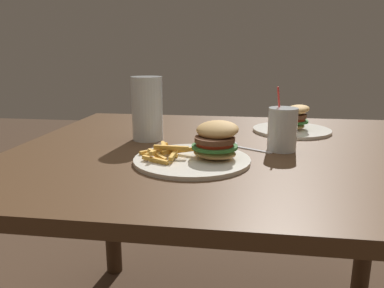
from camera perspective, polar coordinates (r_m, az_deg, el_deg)
The scene contains 6 objects.
dining_table at distance 1.08m, azimuth 5.92°, elevation -5.86°, with size 1.20×1.01×0.71m.
meal_plate_near at distance 0.90m, azimuth 1.54°, elevation -0.99°, with size 0.28×0.28×0.10m.
beer_glass at distance 1.13m, azimuth -6.83°, elevation 5.10°, with size 0.09×0.09×0.19m.
juice_glass at distance 1.03m, azimuth 13.60°, elevation 2.06°, with size 0.08×0.08×0.17m.
spoon at distance 1.06m, azimuth 6.12°, elevation -0.02°, with size 0.15×0.10×0.01m.
meal_plate_far at distance 1.28m, azimuth 15.09°, elevation 3.00°, with size 0.25×0.25×0.09m.
Camera 1 is at (0.03, -1.02, 0.97)m, focal length 35.00 mm.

